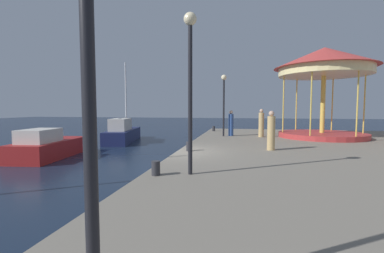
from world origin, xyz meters
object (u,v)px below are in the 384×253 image
Objects in this scene: sailboat_navy at (123,133)px; person_far_corner at (231,124)px; carousel at (324,70)px; bollard_north at (189,146)px; person_by_the_water at (271,132)px; lamp_post_mid_promenade at (190,65)px; bollard_center at (156,168)px; person_mid_promenade at (261,124)px; bollard_south at (214,129)px; motorboat_red at (48,147)px; lamp_post_far_end at (224,94)px.

sailboat_navy is 3.77× the size of person_far_corner.
carousel is 15.20× the size of bollard_north.
bollard_north is at bearing -165.72° from person_by_the_water.
lamp_post_mid_promenade is 2.56× the size of person_by_the_water.
lamp_post_mid_promenade reaches higher than bollard_center.
bollard_south is at bearing 132.19° from person_mid_promenade.
motorboat_red is 0.78× the size of carousel.
motorboat_red reaches higher than bollard_center.
bollard_center is (7.86, -5.38, 0.39)m from motorboat_red.
sailboat_navy is (0.90, 7.13, 0.10)m from motorboat_red.
motorboat_red is at bearing 179.07° from person_by_the_water.
motorboat_red is at bearing 145.63° from bollard_center.
bollard_center and bollard_south have the same top height.
bollard_north is (0.07, 4.29, 0.00)m from bollard_center.
carousel is 5.12m from person_mid_promenade.
lamp_post_far_end is at bearing 83.92° from bollard_center.
carousel is 6.71m from person_far_corner.
sailboat_navy is at bearing 122.87° from lamp_post_mid_promenade.
person_mid_promenade reaches higher than person_by_the_water.
bollard_north is at bearing -7.82° from motorboat_red.
motorboat_red is 2.62× the size of person_mid_promenade.
bollard_south is 0.23× the size of person_by_the_water.
carousel is 7.80m from person_by_the_water.
motorboat_red is 10.84m from lamp_post_far_end.
lamp_post_far_end is 2.37× the size of person_far_corner.
bollard_center is 4.29m from bollard_north.
person_mid_promenade is (2.64, 10.30, -2.19)m from lamp_post_mid_promenade.
lamp_post_far_end is (-6.23, -0.47, -1.45)m from carousel.
lamp_post_mid_promenade reaches higher than person_far_corner.
motorboat_red is 1.07× the size of lamp_post_mid_promenade.
lamp_post_mid_promenade is (7.88, -12.20, 3.13)m from sailboat_navy.
sailboat_navy is at bearing 82.84° from motorboat_red.
person_by_the_water is (3.62, 5.19, 0.62)m from bollard_center.
person_by_the_water is 1.02× the size of person_far_corner.
lamp_post_far_end reaches higher than person_mid_promenade.
bollard_center is (6.97, -12.50, 0.29)m from sailboat_navy.
person_by_the_water reaches higher than bollard_north.
lamp_post_far_end is at bearing -143.58° from person_far_corner.
person_mid_promenade reaches higher than bollard_center.
person_mid_promenade is (3.56, 10.61, 0.65)m from bollard_center.
bollard_south is at bearing 48.89° from motorboat_red.
lamp_post_far_end is 3.11m from person_mid_promenade.
person_by_the_water is (3.54, 0.90, 0.62)m from bollard_north.
person_far_corner reaches higher than bollard_center.
bollard_north is at bearing -102.89° from person_far_corner.
bollard_center is (-0.92, -0.31, -2.84)m from lamp_post_mid_promenade.
bollard_center is 11.12m from person_far_corner.
person_far_corner is (0.47, 0.35, -1.99)m from lamp_post_far_end.
sailboat_navy is 7.31m from bollard_south.
carousel is 1.50× the size of lamp_post_far_end.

